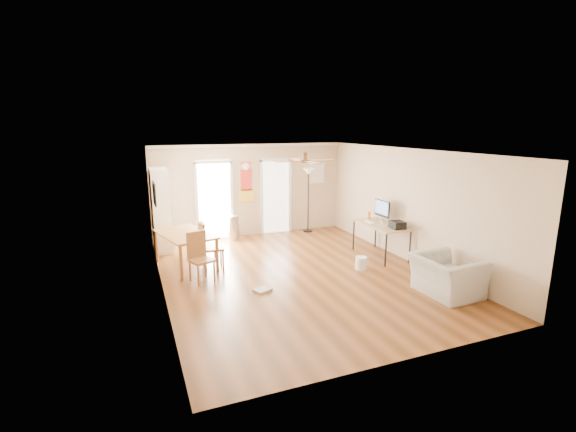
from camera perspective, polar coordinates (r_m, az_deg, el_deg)
name	(u,v)px	position (r m, az deg, el deg)	size (l,w,h in m)	color
floor	(298,274)	(8.70, 1.47, -8.22)	(7.00, 7.00, 0.00)	brown
ceiling	(299,151)	(8.15, 1.57, 9.13)	(5.50, 7.00, 0.00)	silver
wall_back	(251,190)	(11.57, -5.30, 3.64)	(5.50, 0.04, 2.60)	beige
wall_front	(406,270)	(5.41, 16.32, -7.29)	(5.50, 0.04, 2.60)	beige
wall_left	(160,227)	(7.70, -17.66, -1.46)	(0.04, 7.00, 2.60)	beige
wall_right	(408,205)	(9.72, 16.61, 1.45)	(0.04, 7.00, 2.60)	beige
crown_molding	(299,153)	(8.15, 1.57, 8.85)	(5.50, 7.00, 0.08)	white
kitchen_doorway	(214,201)	(11.36, -10.34, 2.04)	(0.90, 0.10, 2.10)	white
bathroom_doorway	(276,197)	(11.83, -1.76, 2.66)	(0.80, 0.10, 2.10)	white
wall_decal	(246,182)	(11.48, -5.89, 4.82)	(0.46, 0.03, 1.10)	red
ac_grille	(316,173)	(12.22, 4.02, 6.03)	(0.50, 0.04, 0.60)	white
framed_poster	(154,193)	(9.00, -18.34, 3.06)	(0.04, 0.66, 0.48)	black
ceiling_fan	(305,161)	(7.88, 2.43, 7.77)	(1.24, 1.24, 0.20)	#593819
bookshelf	(161,210)	(10.57, -17.51, 0.82)	(0.42, 0.94, 2.08)	white
dining_table	(186,250)	(9.30, -14.23, -4.69)	(0.93, 1.56, 0.78)	olive
dining_chair_right_a	(208,241)	(9.58, -11.18, -3.48)	(0.39, 0.39, 0.96)	#A77436
dining_chair_right_b	(213,245)	(9.03, -10.53, -4.11)	(0.44, 0.44, 1.06)	#A86136
dining_chair_near	(201,258)	(8.34, -12.11, -5.78)	(0.42, 0.42, 1.01)	#9D6332
trash_can	(233,228)	(11.30, -7.71, -1.63)	(0.31, 0.31, 0.67)	silver
torchiere_lamp	(308,200)	(11.94, 2.87, 2.22)	(0.36, 0.36, 1.88)	black
computer_desk	(380,240)	(10.02, 12.89, -3.35)	(0.74, 1.47, 0.79)	tan
imac	(382,211)	(10.09, 13.11, 0.65)	(0.08, 0.58, 0.54)	black
keyboard	(370,222)	(10.08, 11.44, -0.81)	(0.13, 0.40, 0.02)	white
printer	(397,225)	(9.60, 15.17, -1.21)	(0.28, 0.33, 0.17)	black
orange_bottle	(369,216)	(10.27, 11.35, 0.01)	(0.07, 0.07, 0.21)	#D65E13
wastebasket_a	(361,263)	(9.08, 10.29, -6.56)	(0.25, 0.25, 0.29)	white
floor_cloth	(263,290)	(7.88, -3.61, -10.36)	(0.31, 0.25, 0.04)	#A6A6A1
armchair	(446,276)	(8.14, 21.40, -7.85)	(1.13, 0.99, 0.74)	#ABABA5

